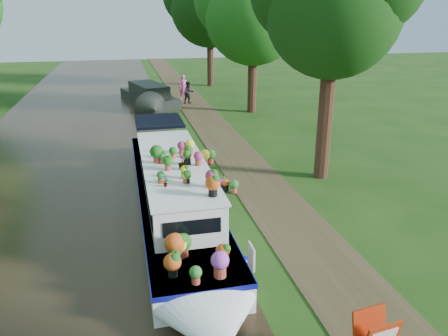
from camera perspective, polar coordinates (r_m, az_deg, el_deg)
ground at (r=13.90m, az=3.38°, el=-6.70°), size 100.00×100.00×0.00m
canal_water at (r=13.64m, az=-21.91°, el=-8.75°), size 10.00×100.00×0.02m
towpath at (r=14.26m, az=8.04°, el=-6.11°), size 2.20×100.00×0.03m
plant_boat at (r=13.79m, az=-6.42°, el=-3.14°), size 2.29×13.52×2.29m
tree_near_mid at (r=28.18m, az=3.83°, el=20.27°), size 6.90×6.60×9.40m
tree_near_far at (r=38.76m, az=-1.93°, el=21.07°), size 7.59×7.26×10.30m
second_boat at (r=31.36m, az=-9.78°, el=9.24°), size 3.87×7.90×1.45m
pedestrian_pink at (r=32.48m, az=-5.30°, el=10.43°), size 0.69×0.48×1.82m
pedestrian_dark at (r=31.13m, az=-4.63°, el=9.77°), size 0.89×0.78×1.54m
verge_plant at (r=15.22m, az=-0.62°, el=-3.43°), size 0.42×0.39×0.39m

